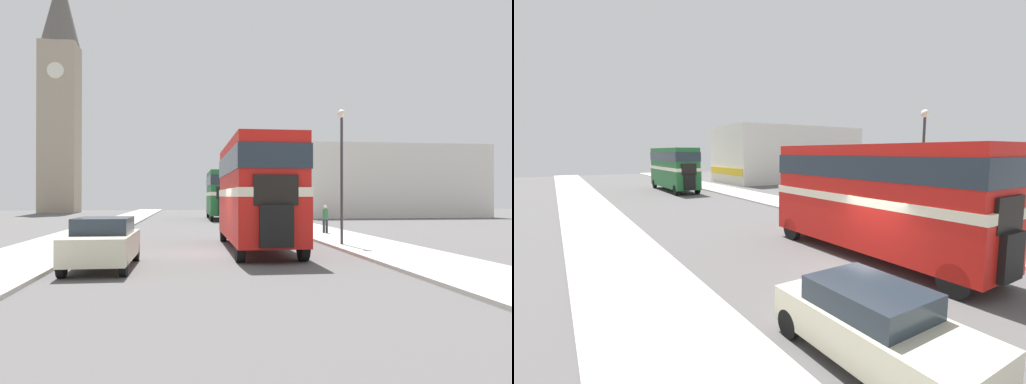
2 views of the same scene
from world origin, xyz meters
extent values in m
plane|color=#565454|center=(0.00, 0.00, 0.00)|extent=(120.00, 120.00, 0.00)
cube|color=#B7B2A8|center=(6.75, 0.00, 0.06)|extent=(3.50, 120.00, 0.12)
cube|color=#B7B2A8|center=(-6.75, 0.00, 0.06)|extent=(3.50, 120.00, 0.12)
cube|color=red|center=(1.72, 1.13, 1.33)|extent=(2.44, 9.42, 1.71)
cube|color=beige|center=(1.72, 1.13, 2.34)|extent=(2.47, 9.47, 0.31)
cube|color=red|center=(1.72, 1.13, 3.43)|extent=(2.39, 9.23, 1.87)
cube|color=#232D38|center=(1.72, 1.13, 3.53)|extent=(2.47, 9.33, 0.84)
cube|color=black|center=(1.72, -3.68, 1.25)|extent=(1.10, 0.20, 1.37)
cube|color=black|center=(1.72, -3.54, 2.41)|extent=(1.46, 0.12, 1.00)
cylinder|color=black|center=(0.64, -2.77, 0.50)|extent=(0.28, 1.01, 1.01)
cylinder|color=black|center=(2.80, -2.77, 0.50)|extent=(0.28, 1.01, 1.01)
cylinder|color=black|center=(0.64, 4.94, 0.50)|extent=(0.28, 1.01, 1.01)
cylinder|color=black|center=(2.80, 4.94, 0.50)|extent=(0.28, 1.01, 1.01)
cube|color=#1E602D|center=(2.07, 27.94, 1.36)|extent=(2.42, 9.52, 1.77)
cube|color=beige|center=(2.07, 27.94, 2.40)|extent=(2.44, 9.57, 0.32)
cube|color=#1E602D|center=(2.07, 27.94, 3.53)|extent=(2.37, 9.33, 1.93)
cube|color=#232D38|center=(2.07, 27.94, 3.62)|extent=(2.44, 9.42, 0.87)
cube|color=black|center=(2.07, 23.08, 1.27)|extent=(1.09, 0.20, 1.41)
cube|color=black|center=(2.07, 23.21, 2.47)|extent=(1.45, 0.12, 1.03)
cylinder|color=black|center=(1.01, 23.98, 0.50)|extent=(0.28, 1.01, 1.01)
cylinder|color=black|center=(3.14, 23.98, 0.50)|extent=(0.28, 1.01, 1.01)
cylinder|color=black|center=(1.01, 31.79, 0.50)|extent=(0.28, 1.01, 1.01)
cylinder|color=black|center=(3.14, 31.79, 0.50)|extent=(0.28, 1.01, 1.01)
cube|color=beige|center=(-3.65, -3.61, 0.67)|extent=(1.82, 4.24, 0.77)
cube|color=#232D38|center=(-3.65, -3.44, 1.30)|extent=(1.60, 2.20, 0.49)
cylinder|color=black|center=(-4.46, -5.28, 0.32)|extent=(0.20, 0.64, 0.64)
cylinder|color=black|center=(-2.84, -5.28, 0.32)|extent=(0.20, 0.64, 0.64)
cylinder|color=black|center=(-4.46, -1.94, 0.32)|extent=(0.20, 0.64, 0.64)
cylinder|color=black|center=(-2.84, -1.94, 0.32)|extent=(0.20, 0.64, 0.64)
cylinder|color=#282833|center=(6.59, 8.21, 0.50)|extent=(0.14, 0.14, 0.75)
cylinder|color=#282833|center=(6.76, 8.21, 0.50)|extent=(0.14, 0.14, 0.75)
cylinder|color=#336B42|center=(6.67, 8.21, 1.17)|extent=(0.31, 0.31, 0.60)
sphere|color=beige|center=(6.67, 8.21, 1.57)|extent=(0.20, 0.20, 0.20)
cylinder|color=#38383D|center=(5.56, 1.66, 2.87)|extent=(0.12, 0.12, 5.50)
sphere|color=#EFEACC|center=(5.56, 1.66, 5.80)|extent=(0.36, 0.36, 0.36)
cube|color=tan|center=(-17.74, 49.10, 11.10)|extent=(4.63, 4.63, 22.20)
cone|color=#5B5651|center=(-17.74, 49.10, 27.12)|extent=(4.86, 4.86, 9.85)
cylinder|color=silver|center=(-17.74, 46.74, 18.20)|extent=(2.08, 0.10, 2.08)
cube|color=silver|center=(20.06, 32.54, 3.75)|extent=(19.64, 9.75, 7.50)
cube|color=gold|center=(10.18, 32.54, 1.65)|extent=(0.12, 9.26, 0.90)
camera|label=1|loc=(-1.10, -19.31, 2.22)|focal=35.00mm
camera|label=2|loc=(-8.68, -7.76, 4.09)|focal=24.00mm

